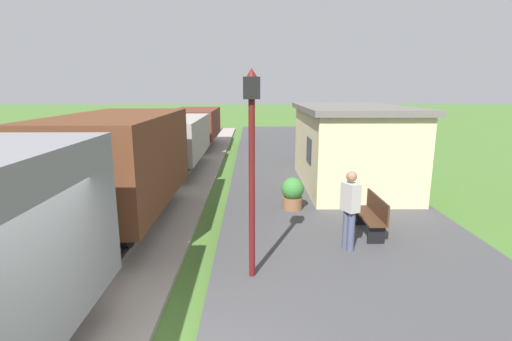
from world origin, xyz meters
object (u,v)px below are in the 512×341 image
at_px(station_hut, 350,146).
at_px(lamp_post_near, 252,138).
at_px(potted_planter, 293,193).
at_px(bench_down_platform, 312,151).
at_px(bench_near_hut, 372,214).
at_px(freight_train, 147,154).
at_px(person_waiting, 350,208).

xyz_separation_m(station_hut, lamp_post_near, (-3.43, -6.58, 1.15)).
bearing_deg(potted_planter, bench_down_platform, 77.16).
distance_m(bench_near_hut, bench_down_platform, 9.19).
height_order(freight_train, bench_near_hut, freight_train).
bearing_deg(potted_planter, bench_near_hut, -48.28).
height_order(bench_down_platform, potted_planter, potted_planter).
relative_size(bench_near_hut, bench_down_platform, 1.00).
bearing_deg(freight_train, station_hut, 8.34).
distance_m(station_hut, potted_planter, 3.64).
distance_m(person_waiting, potted_planter, 2.94).
bearing_deg(lamp_post_near, bench_down_platform, 75.90).
bearing_deg(potted_planter, freight_train, 159.52).
relative_size(freight_train, potted_planter, 28.38).
relative_size(freight_train, station_hut, 4.48).
bearing_deg(bench_near_hut, lamp_post_near, -144.25).
height_order(station_hut, potted_planter, station_hut).
distance_m(freight_train, person_waiting, 7.02).
distance_m(potted_planter, lamp_post_near, 4.56).
xyz_separation_m(station_hut, bench_near_hut, (-0.61, -4.55, -0.93)).
relative_size(bench_near_hut, lamp_post_near, 0.41).
height_order(freight_train, station_hut, station_hut).
bearing_deg(person_waiting, bench_down_platform, -118.31).
xyz_separation_m(bench_down_platform, person_waiting, (-0.77, -10.08, 0.46)).
relative_size(bench_near_hut, person_waiting, 0.88).
height_order(bench_down_platform, person_waiting, person_waiting).
distance_m(bench_near_hut, lamp_post_near, 4.05).
bearing_deg(bench_near_hut, person_waiting, -130.72).
height_order(potted_planter, lamp_post_near, lamp_post_near).
xyz_separation_m(freight_train, station_hut, (6.80, 1.00, 0.10)).
bearing_deg(potted_planter, station_hut, 49.65).
bearing_deg(station_hut, potted_planter, -130.35).
bearing_deg(bench_down_platform, freight_train, -137.70).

